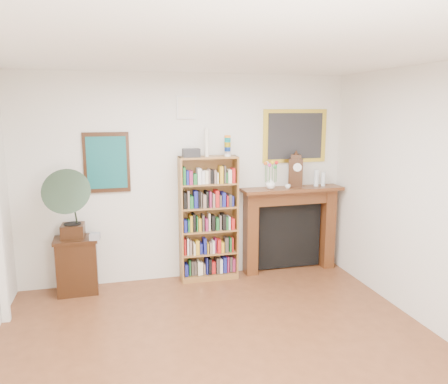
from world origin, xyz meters
The scene contains 14 objects.
room centered at (0.00, 0.00, 1.40)m, with size 4.51×5.01×2.81m.
teal_poster centered at (-1.05, 2.48, 1.65)m, with size 0.58×0.04×0.78m.
small_picture centered at (0.00, 2.48, 2.35)m, with size 0.26×0.04×0.30m.
gilt_painting centered at (1.55, 2.48, 1.95)m, with size 0.95×0.04×0.75m.
bookshelf centered at (0.26, 2.34, 0.95)m, with size 0.79×0.28×1.97m.
side_cabinet centered at (-1.48, 2.29, 0.36)m, with size 0.53×0.39×0.73m, color black.
fireplace centered at (1.47, 2.39, 0.73)m, with size 1.47×0.38×1.23m.
gramophone centered at (-1.50, 2.18, 1.24)m, with size 0.58×0.71×0.91m.
cd_stack centered at (-1.23, 2.16, 0.77)m, with size 0.12×0.12×0.08m, color #B9BAC6.
mantel_clock centered at (1.53, 2.37, 1.46)m, with size 0.23×0.18×0.46m.
flower_vase centered at (1.14, 2.32, 1.31)m, with size 0.14×0.14×0.15m, color white.
teacup centered at (1.38, 2.28, 1.27)m, with size 0.08×0.08×0.06m, color white.
bottle_left centered at (1.85, 2.36, 1.35)m, with size 0.07×0.07×0.24m, color silver.
bottle_right centered at (1.96, 2.35, 1.33)m, with size 0.06×0.06×0.20m, color silver.
Camera 1 is at (-0.96, -3.31, 2.34)m, focal length 35.00 mm.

